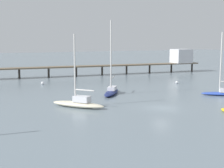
% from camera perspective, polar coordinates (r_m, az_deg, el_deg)
% --- Properties ---
extents(ground_plane, '(400.00, 400.00, 0.00)m').
position_cam_1_polar(ground_plane, '(43.47, 8.87, -4.32)').
color(ground_plane, slate).
extents(pier, '(79.01, 12.57, 6.55)m').
position_cam_1_polar(pier, '(85.60, 3.08, 4.17)').
color(pier, brown).
rests_on(pier, ground_plane).
extents(sailboat_navy, '(6.36, 7.36, 12.43)m').
position_cam_1_polar(sailboat_navy, '(53.72, -0.09, -1.07)').
color(sailboat_navy, navy).
rests_on(sailboat_navy, ground_plane).
extents(sailboat_blue, '(6.39, 5.34, 10.47)m').
position_cam_1_polar(sailboat_blue, '(55.68, 19.29, -1.31)').
color(sailboat_blue, '#2D4CB7').
rests_on(sailboat_blue, ground_plane).
extents(sailboat_cream, '(6.41, 7.45, 10.01)m').
position_cam_1_polar(sailboat_cream, '(43.53, -6.08, -3.33)').
color(sailboat_cream, beige).
rests_on(sailboat_cream, ground_plane).
extents(mooring_buoy_near, '(0.57, 0.57, 0.57)m').
position_cam_1_polar(mooring_buoy_near, '(67.99, 11.65, 0.29)').
color(mooring_buoy_near, silver).
rests_on(mooring_buoy_near, ground_plane).
extents(mooring_buoy_far, '(0.66, 0.66, 0.66)m').
position_cam_1_polar(mooring_buoy_far, '(66.55, -12.44, 0.14)').
color(mooring_buoy_far, silver).
rests_on(mooring_buoy_far, ground_plane).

